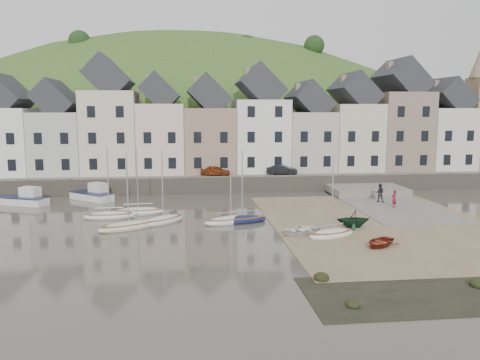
{
  "coord_description": "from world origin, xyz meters",
  "views": [
    {
      "loc": [
        -4.92,
        -37.79,
        9.37
      ],
      "look_at": [
        0.0,
        6.0,
        3.0
      ],
      "focal_mm": 36.68,
      "sensor_mm": 36.0,
      "label": 1
    }
  ],
  "objects": [
    {
      "name": "motorboat_0",
      "position": [
        -20.92,
        12.18,
        0.58
      ],
      "size": [
        5.48,
        3.66,
        1.7
      ],
      "color": "silver",
      "rests_on": "ground"
    },
    {
      "name": "hillside",
      "position": [
        -5.0,
        60.0,
        -17.99
      ],
      "size": [
        134.4,
        84.0,
        84.0
      ],
      "color": "#315120",
      "rests_on": "ground"
    },
    {
      "name": "car_right",
      "position": [
        6.6,
        19.5,
        2.2
      ],
      "size": [
        3.87,
        2.25,
        1.2
      ],
      "primitive_type": "imported",
      "rotation": [
        0.0,
        0.0,
        1.28
      ],
      "color": "black",
      "rests_on": "quay_street"
    },
    {
      "name": "ground",
      "position": [
        0.0,
        0.0,
        0.0
      ],
      "size": [
        160.0,
        160.0,
        0.0
      ],
      "primitive_type": "plane",
      "color": "#4D493C",
      "rests_on": "ground"
    },
    {
      "name": "quay_land",
      "position": [
        0.0,
        32.0,
        0.75
      ],
      "size": [
        90.0,
        30.0,
        1.5
      ],
      "primitive_type": "cube",
      "color": "#315120",
      "rests_on": "ground"
    },
    {
      "name": "beach",
      "position": [
        11.0,
        0.0,
        0.03
      ],
      "size": [
        18.0,
        26.0,
        0.06
      ],
      "primitive_type": "cube",
      "color": "#746446",
      "rests_on": "ground"
    },
    {
      "name": "sailboat_0",
      "position": [
        -11.53,
        4.72,
        0.26
      ],
      "size": [
        4.44,
        1.8,
        6.32
      ],
      "color": "silver",
      "rests_on": "ground"
    },
    {
      "name": "townhouse_terrace",
      "position": [
        1.76,
        24.0,
        7.32
      ],
      "size": [
        61.05,
        8.0,
        13.93
      ],
      "color": "white",
      "rests_on": "quay_land"
    },
    {
      "name": "sailboat_6",
      "position": [
        5.74,
        -3.53,
        0.27
      ],
      "size": [
        4.17,
        2.82,
        6.32
      ],
      "color": "silver",
      "rests_on": "ground"
    },
    {
      "name": "rowboat_red",
      "position": [
        8.26,
        -6.44,
        0.35
      ],
      "size": [
        3.44,
        3.36,
        0.58
      ],
      "primitive_type": "imported",
      "rotation": [
        0.0,
        0.0,
        -0.86
      ],
      "color": "maroon",
      "rests_on": "beach"
    },
    {
      "name": "quay_street",
      "position": [
        0.0,
        20.5,
        1.55
      ],
      "size": [
        70.0,
        7.0,
        0.1
      ],
      "primitive_type": "cube",
      "color": "slate",
      "rests_on": "quay_land"
    },
    {
      "name": "sailboat_3",
      "position": [
        -6.82,
        2.43,
        0.26
      ],
      "size": [
        4.12,
        3.99,
        6.32
      ],
      "color": "silver",
      "rests_on": "ground"
    },
    {
      "name": "rowboat_white",
      "position": [
        3.5,
        -2.6,
        0.39
      ],
      "size": [
        3.62,
        2.97,
        0.66
      ],
      "primitive_type": "imported",
      "rotation": [
        0.0,
        0.0,
        -1.32
      ],
      "color": "white",
      "rests_on": "beach"
    },
    {
      "name": "slipway",
      "position": [
        15.0,
        8.0,
        0.06
      ],
      "size": [
        8.0,
        18.0,
        0.12
      ],
      "primitive_type": "cube",
      "color": "slate",
      "rests_on": "ground"
    },
    {
      "name": "motorboat_2",
      "position": [
        -14.57,
        14.13,
        0.58
      ],
      "size": [
        4.97,
        4.61,
        1.7
      ],
      "color": "silver",
      "rests_on": "ground"
    },
    {
      "name": "sailboat_1",
      "position": [
        -9.21,
        6.24,
        0.26
      ],
      "size": [
        4.85,
        1.86,
        6.32
      ],
      "color": "silver",
      "rests_on": "ground"
    },
    {
      "name": "car_left",
      "position": [
        -1.4,
        19.5,
        2.19
      ],
      "size": [
        3.74,
        2.48,
        1.18
      ],
      "primitive_type": "imported",
      "rotation": [
        0.0,
        0.0,
        1.23
      ],
      "color": "maroon",
      "rests_on": "quay_street"
    },
    {
      "name": "sailboat_2",
      "position": [
        -9.44,
        0.66,
        0.26
      ],
      "size": [
        5.13,
        3.74,
        6.32
      ],
      "color": "beige",
      "rests_on": "ground"
    },
    {
      "name": "sailboat_5",
      "position": [
        -0.27,
        1.9,
        0.26
      ],
      "size": [
        4.5,
        2.46,
        6.32
      ],
      "color": "#12193A",
      "rests_on": "ground"
    },
    {
      "name": "sailboat_4",
      "position": [
        -1.24,
        1.77,
        0.26
      ],
      "size": [
        4.92,
        2.93,
        6.32
      ],
      "color": "silver",
      "rests_on": "ground"
    },
    {
      "name": "shore_rocks",
      "position": [
        8.66,
        -14.77,
        0.08
      ],
      "size": [
        14.0,
        6.0,
        0.62
      ],
      "color": "black",
      "rests_on": "ground"
    },
    {
      "name": "seawall",
      "position": [
        0.0,
        17.0,
        0.9
      ],
      "size": [
        70.0,
        1.2,
        1.8
      ],
      "primitive_type": "cube",
      "color": "slate",
      "rests_on": "ground"
    },
    {
      "name": "person_red",
      "position": [
        14.76,
        6.06,
        0.97
      ],
      "size": [
        0.74,
        0.68,
        1.7
      ],
      "primitive_type": "imported",
      "rotation": [
        0.0,
        0.0,
        3.73
      ],
      "color": "maroon",
      "rests_on": "slipway"
    },
    {
      "name": "rowboat_green",
      "position": [
        8.27,
        -0.94,
        0.75
      ],
      "size": [
        2.71,
        2.37,
        1.37
      ],
      "primitive_type": "imported",
      "rotation": [
        0.0,
        0.0,
        -1.62
      ],
      "color": "#173322",
      "rests_on": "beach"
    },
    {
      "name": "person_dark",
      "position": [
        14.48,
        8.92,
        1.05
      ],
      "size": [
        1.08,
        0.95,
        1.86
      ],
      "primitive_type": "imported",
      "rotation": [
        0.0,
        0.0,
        2.82
      ],
      "color": "#232428",
      "rests_on": "slipway"
    }
  ]
}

